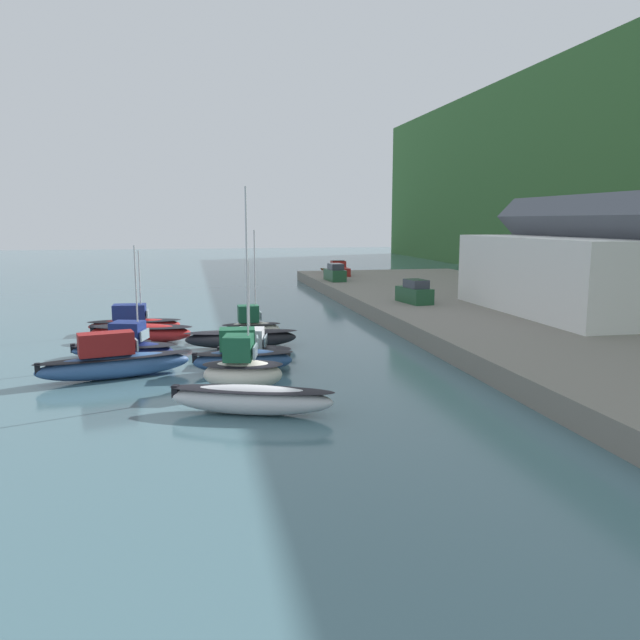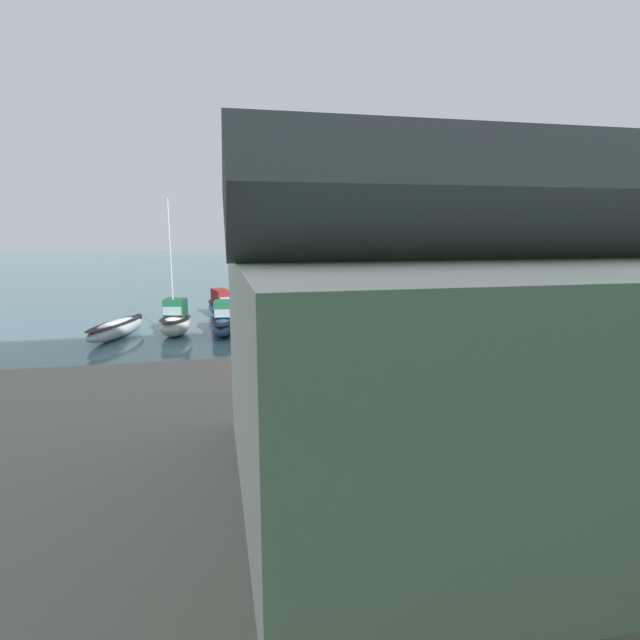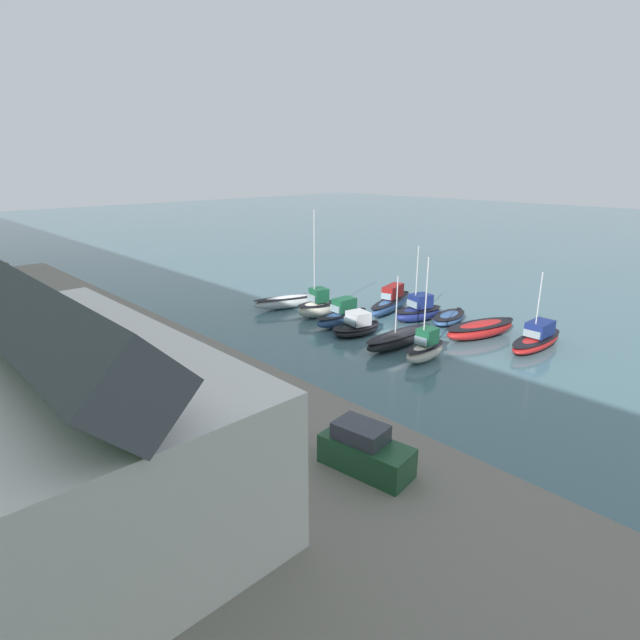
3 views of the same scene
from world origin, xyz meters
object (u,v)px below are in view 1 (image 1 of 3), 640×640
(moored_boat_5, at_px, (251,399))
(moored_boat_10, at_px, (113,362))
(moored_boat_1, at_px, (241,338))
(moored_boat_4, at_px, (242,369))
(moored_boat_3, at_px, (242,356))
(parked_car_1, at_px, (335,273))
(pickup_truck_0, at_px, (340,269))
(moored_boat_8, at_px, (112,348))
(moored_boat_7, at_px, (141,333))
(parked_car_0, at_px, (415,293))
(moored_boat_0, at_px, (251,326))
(dog_on_quay, at_px, (323,269))
(moored_boat_6, at_px, (134,322))
(moored_boat_2, at_px, (254,350))
(moored_boat_9, at_px, (132,348))

(moored_boat_5, bearing_deg, moored_boat_10, -119.87)
(moored_boat_1, distance_m, moored_boat_5, 15.13)
(moored_boat_4, height_order, moored_boat_10, moored_boat_4)
(moored_boat_3, relative_size, parked_car_1, 1.39)
(pickup_truck_0, bearing_deg, moored_boat_8, -118.63)
(moored_boat_7, height_order, parked_car_0, parked_car_0)
(moored_boat_5, distance_m, moored_boat_10, 10.62)
(moored_boat_4, relative_size, moored_boat_10, 1.21)
(moored_boat_8, bearing_deg, parked_car_0, 105.61)
(moored_boat_5, xyz_separation_m, moored_boat_10, (-8.08, -6.89, 0.25))
(parked_car_1, bearing_deg, moored_boat_0, -117.53)
(moored_boat_5, distance_m, dog_on_quay, 62.61)
(moored_boat_6, distance_m, parked_car_1, 33.32)
(moored_boat_1, height_order, moored_boat_6, moored_boat_6)
(moored_boat_0, height_order, parked_car_0, moored_boat_0)
(moored_boat_2, xyz_separation_m, parked_car_1, (-37.30, 13.88, 1.49))
(moored_boat_0, distance_m, moored_boat_3, 10.42)
(moored_boat_4, distance_m, parked_car_0, 27.75)
(moored_boat_10, distance_m, parked_car_1, 45.55)
(moored_boat_2, bearing_deg, moored_boat_10, -60.39)
(moored_boat_2, relative_size, moored_boat_3, 0.84)
(moored_boat_2, bearing_deg, moored_boat_6, -134.70)
(moored_boat_2, xyz_separation_m, parked_car_0, (-15.26, 16.19, 1.49))
(moored_boat_6, relative_size, moored_boat_9, 0.99)
(moored_boat_0, height_order, moored_boat_4, moored_boat_4)
(moored_boat_9, bearing_deg, moored_boat_8, -133.03)
(moored_boat_5, distance_m, moored_boat_7, 19.54)
(moored_boat_6, height_order, moored_boat_9, moored_boat_9)
(moored_boat_8, bearing_deg, moored_boat_2, 58.28)
(moored_boat_5, relative_size, moored_boat_8, 1.45)
(moored_boat_0, xyz_separation_m, moored_boat_5, (18.32, -1.75, -0.22))
(moored_boat_4, xyz_separation_m, moored_boat_6, (-18.74, -7.03, -0.29))
(moored_boat_10, bearing_deg, moored_boat_5, 26.35)
(moored_boat_10, bearing_deg, moored_boat_4, 47.43)
(moored_boat_7, xyz_separation_m, parked_car_1, (-29.44, 21.26, 1.50))
(moored_boat_0, xyz_separation_m, moored_boat_6, (-4.77, -8.81, -0.15))
(moored_boat_9, height_order, parked_car_1, moored_boat_9)
(moored_boat_4, distance_m, moored_boat_9, 9.79)
(moored_boat_5, height_order, moored_boat_6, moored_boat_6)
(moored_boat_5, xyz_separation_m, parked_car_1, (-47.97, 15.06, 1.51))
(dog_on_quay, bearing_deg, moored_boat_0, 168.46)
(moored_boat_4, bearing_deg, moored_boat_9, -128.48)
(moored_boat_7, relative_size, moored_boat_8, 1.48)
(moored_boat_4, bearing_deg, moored_boat_6, -147.18)
(moored_boat_1, xyz_separation_m, moored_boat_9, (3.17, -6.99, 0.24))
(moored_boat_2, xyz_separation_m, pickup_truck_0, (-45.00, 16.30, 1.40))
(moored_boat_1, relative_size, moored_boat_2, 1.56)
(moored_boat_0, distance_m, moored_boat_6, 10.02)
(dog_on_quay, bearing_deg, moored_boat_2, 170.61)
(parked_car_1, bearing_deg, moored_boat_4, -112.44)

